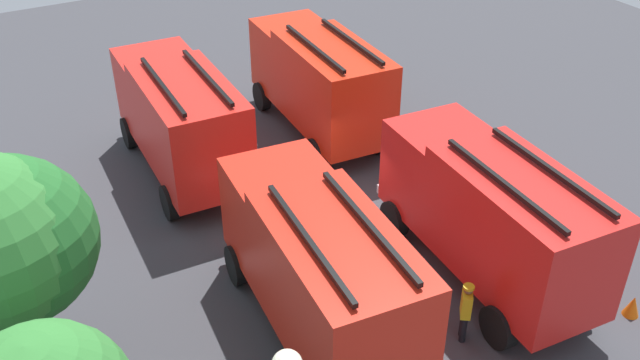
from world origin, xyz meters
name	(u,v)px	position (x,y,z in m)	size (l,w,h in m)	color
ground_plane	(320,218)	(0.00, 0.00, 0.00)	(48.42, 48.42, 0.00)	#38383D
fire_truck_0	(490,211)	(-4.47, -2.52, 2.15)	(7.36, 3.17, 3.88)	red
fire_truck_1	(319,78)	(4.79, -2.69, 2.15)	(7.34, 3.14, 3.88)	red
fire_truck_2	(318,264)	(-4.14, 2.41, 2.15)	(7.39, 3.29, 3.88)	red
fire_truck_3	(180,116)	(4.51, 2.62, 2.15)	(7.30, 3.01, 3.88)	red
firefighter_0	(466,309)	(-6.07, -0.56, 0.93)	(0.48, 0.45, 1.67)	black
firefighter_1	(385,80)	(5.67, -6.16, 0.96)	(0.48, 0.44, 1.71)	black
tree_3	(9,242)	(-2.10, 8.53, 3.78)	(3.62, 3.62, 5.61)	brown
traffic_cone_0	(633,306)	(-7.57, -4.84, 0.30)	(0.41, 0.41, 0.59)	#F2600C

